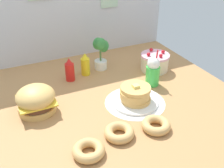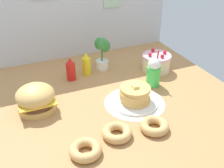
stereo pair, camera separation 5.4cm
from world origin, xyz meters
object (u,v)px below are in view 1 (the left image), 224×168
(cream_soda_cup, at_px, (153,72))
(donut_vanilla, at_px, (156,125))
(layer_cake, at_px, (155,62))
(mustard_bottle, at_px, (85,65))
(donut_chocolate, at_px, (119,132))
(potted_plant, at_px, (101,52))
(donut_pink_glaze, at_px, (89,150))
(ketchup_bottle, at_px, (70,70))
(pancake_stack, at_px, (135,96))
(burger, at_px, (36,100))

(cream_soda_cup, relative_size, donut_vanilla, 1.61)
(cream_soda_cup, bearing_deg, donut_vanilla, -119.61)
(layer_cake, relative_size, mustard_bottle, 1.25)
(donut_chocolate, bearing_deg, mustard_bottle, 84.01)
(cream_soda_cup, height_order, potted_plant, potted_plant)
(donut_pink_glaze, bearing_deg, ketchup_bottle, 79.47)
(donut_pink_glaze, bearing_deg, pancake_stack, 35.09)
(donut_chocolate, bearing_deg, layer_cake, 44.45)
(mustard_bottle, bearing_deg, donut_pink_glaze, -109.00)
(layer_cake, relative_size, donut_chocolate, 1.34)
(cream_soda_cup, bearing_deg, donut_chocolate, -139.01)
(mustard_bottle, height_order, donut_chocolate, mustard_bottle)
(mustard_bottle, height_order, potted_plant, potted_plant)
(pancake_stack, distance_m, cream_soda_cup, 0.33)
(pancake_stack, relative_size, ketchup_bottle, 1.70)
(layer_cake, relative_size, cream_soda_cup, 0.83)
(burger, xyz_separation_m, donut_vanilla, (0.69, -0.55, -0.07))
(ketchup_bottle, bearing_deg, potted_plant, 15.35)
(cream_soda_cup, distance_m, donut_vanilla, 0.60)
(donut_pink_glaze, height_order, potted_plant, potted_plant)
(layer_cake, relative_size, potted_plant, 0.82)
(burger, bearing_deg, ketchup_bottle, 43.55)
(ketchup_bottle, xyz_separation_m, cream_soda_cup, (0.62, -0.37, 0.03))
(ketchup_bottle, relative_size, cream_soda_cup, 0.67)
(donut_pink_glaze, bearing_deg, mustard_bottle, 71.00)
(burger, distance_m, donut_chocolate, 0.67)
(pancake_stack, height_order, donut_pink_glaze, pancake_stack)
(layer_cake, relative_size, donut_vanilla, 1.34)
(pancake_stack, relative_size, donut_pink_glaze, 1.83)
(ketchup_bottle, relative_size, donut_vanilla, 1.08)
(layer_cake, height_order, mustard_bottle, mustard_bottle)
(ketchup_bottle, height_order, mustard_bottle, same)
(cream_soda_cup, xyz_separation_m, donut_pink_glaze, (-0.79, -0.55, -0.09))
(pancake_stack, distance_m, donut_chocolate, 0.41)
(cream_soda_cup, distance_m, potted_plant, 0.55)
(pancake_stack, height_order, mustard_bottle, mustard_bottle)
(burger, xyz_separation_m, donut_chocolate, (0.43, -0.51, -0.07))
(ketchup_bottle, bearing_deg, cream_soda_cup, -30.93)
(donut_vanilla, height_order, potted_plant, potted_plant)
(layer_cake, distance_m, ketchup_bottle, 0.80)
(donut_chocolate, distance_m, potted_plant, 1.00)
(donut_chocolate, height_order, potted_plant, potted_plant)
(donut_pink_glaze, xyz_separation_m, donut_vanilla, (0.50, 0.03, 0.00))
(burger, relative_size, cream_soda_cup, 0.88)
(layer_cake, bearing_deg, donut_vanilla, -121.81)
(ketchup_bottle, distance_m, mustard_bottle, 0.17)
(ketchup_bottle, xyz_separation_m, donut_chocolate, (0.07, -0.86, -0.07))
(donut_chocolate, xyz_separation_m, potted_plant, (0.27, 0.95, 0.14))
(donut_vanilla, bearing_deg, burger, 141.46)
(burger, distance_m, potted_plant, 0.83)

